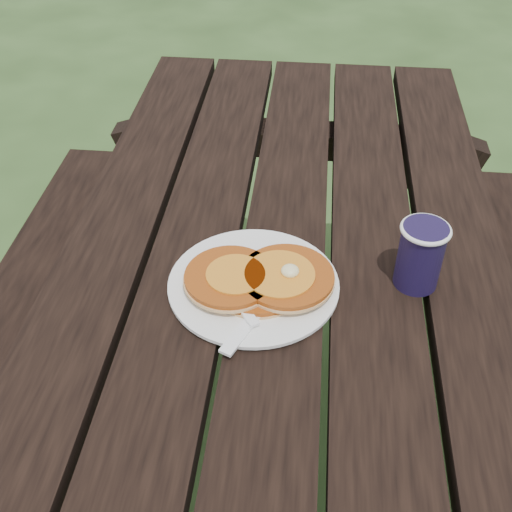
# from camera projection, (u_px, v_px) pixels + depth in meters

# --- Properties ---
(picnic_table) EXTENTS (1.36, 1.80, 0.75)m
(picnic_table) POSITION_uv_depth(u_px,v_px,m) (273.00, 450.00, 1.23)
(picnic_table) COLOR black
(picnic_table) RESTS_ON ground
(plate) EXTENTS (0.34, 0.34, 0.01)m
(plate) POSITION_uv_depth(u_px,v_px,m) (254.00, 285.00, 1.01)
(plate) COLOR white
(plate) RESTS_ON picnic_table
(pancake_stack) EXTENTS (0.23, 0.15, 0.04)m
(pancake_stack) POSITION_uv_depth(u_px,v_px,m) (260.00, 279.00, 0.99)
(pancake_stack) COLOR #A94B13
(pancake_stack) RESTS_ON plate
(knife) EXTENTS (0.09, 0.17, 0.00)m
(knife) POSITION_uv_depth(u_px,v_px,m) (256.00, 314.00, 0.95)
(knife) COLOR white
(knife) RESTS_ON plate
(fork) EXTENTS (0.11, 0.15, 0.01)m
(fork) POSITION_uv_depth(u_px,v_px,m) (239.00, 302.00, 0.96)
(fork) COLOR white
(fork) RESTS_ON plate
(coffee_cup) EXTENTS (0.08, 0.08, 0.11)m
(coffee_cup) POSITION_uv_depth(u_px,v_px,m) (421.00, 252.00, 0.98)
(coffee_cup) COLOR #181032
(coffee_cup) RESTS_ON picnic_table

